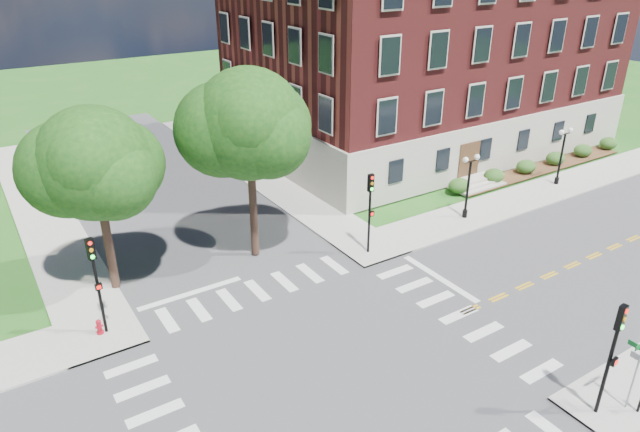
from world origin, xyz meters
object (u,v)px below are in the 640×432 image
street_sign_pole (639,362)px  traffic_signal_nw (96,274)px  traffic_signal_se (614,347)px  twin_lamp_east (562,153)px  traffic_signal_ne (370,203)px  twin_lamp_west (468,183)px  fire_hydrant (99,327)px

street_sign_pole → traffic_signal_nw: bearing=134.9°
traffic_signal_se → twin_lamp_east: bearing=40.1°
traffic_signal_se → street_sign_pole: bearing=-21.4°
traffic_signal_ne → twin_lamp_west: (8.16, 0.37, -0.66)m
traffic_signal_nw → fire_hydrant: size_ratio=6.40×
traffic_signal_ne → twin_lamp_west: size_ratio=1.13×
traffic_signal_ne → fire_hydrant: bearing=178.3°
traffic_signal_ne → street_sign_pole: 15.25m
traffic_signal_ne → twin_lamp_east: size_ratio=1.13×
fire_hydrant → twin_lamp_west: bearing=-0.2°
traffic_signal_ne → fire_hydrant: (-14.96, 0.44, -2.72)m
traffic_signal_nw → street_sign_pole: traffic_signal_nw is taller
traffic_signal_nw → twin_lamp_east: (32.88, 0.40, -0.66)m
fire_hydrant → traffic_signal_nw: bearing=-0.8°
traffic_signal_se → traffic_signal_nw: 20.91m
traffic_signal_nw → street_sign_pole: (15.55, -15.63, -0.88)m
traffic_signal_ne → fire_hydrant: size_ratio=6.40×
traffic_signal_ne → twin_lamp_east: bearing=2.6°
traffic_signal_nw → twin_lamp_east: 32.89m
twin_lamp_west → fire_hydrant: (-23.12, 0.07, -2.06)m
traffic_signal_se → twin_lamp_west: bearing=60.7°
twin_lamp_east → fire_hydrant: (-33.15, -0.40, -2.06)m
traffic_signal_se → street_sign_pole: (1.17, -0.46, -0.88)m
traffic_signal_se → street_sign_pole: size_ratio=1.55×
twin_lamp_east → street_sign_pole: twin_lamp_east is taller
traffic_signal_se → twin_lamp_west: (8.47, 15.11, -0.66)m
street_sign_pole → traffic_signal_ne: bearing=93.3°
traffic_signal_nw → twin_lamp_west: traffic_signal_nw is taller
traffic_signal_se → street_sign_pole: 1.54m
twin_lamp_west → twin_lamp_east: (10.03, 0.47, 0.00)m
twin_lamp_west → street_sign_pole: 17.20m
traffic_signal_nw → fire_hydrant: 2.73m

